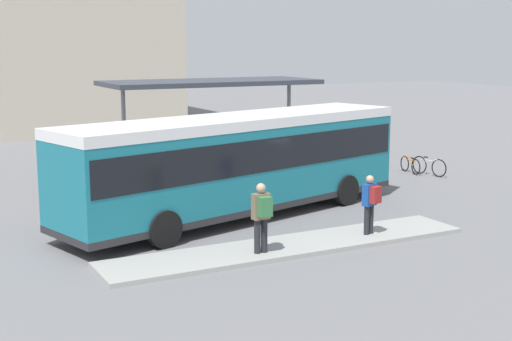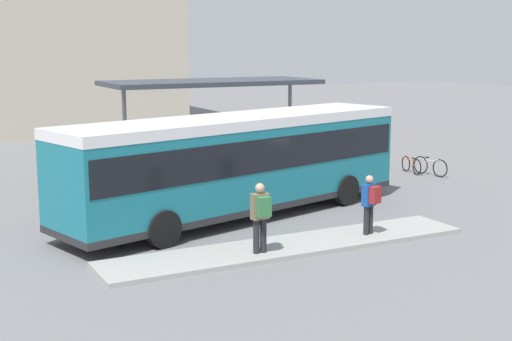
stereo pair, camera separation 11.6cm
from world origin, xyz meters
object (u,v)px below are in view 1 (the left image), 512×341
object	(u,v)px
pedestrian_waiting	(371,201)
bicycle_orange	(410,165)
city_bus	(239,158)
bicycle_white	(429,166)
pedestrian_companion	(262,214)

from	to	relation	value
pedestrian_waiting	bicycle_orange	distance (m)	10.57
city_bus	bicycle_orange	size ratio (longest dim) A/B	7.91
pedestrian_waiting	city_bus	bearing A→B (deg)	12.15
pedestrian_waiting	bicycle_white	xyz separation A→B (m)	(7.88, 6.61, -0.69)
pedestrian_waiting	bicycle_orange	xyz separation A→B (m)	(7.54, 7.37, -0.72)
city_bus	bicycle_white	xyz separation A→B (m)	(9.96, 2.73, -1.45)
city_bus	pedestrian_companion	distance (m)	4.38
bicycle_white	pedestrian_companion	bearing A→B (deg)	-68.47
city_bus	bicycle_white	bearing A→B (deg)	0.11
pedestrian_companion	pedestrian_waiting	bearing A→B (deg)	-86.31
pedestrian_companion	bicycle_white	distance (m)	13.28
pedestrian_companion	bicycle_white	size ratio (longest dim) A/B	1.03
pedestrian_waiting	bicycle_orange	bearing A→B (deg)	-61.66
city_bus	bicycle_orange	distance (m)	10.34
bicycle_white	bicycle_orange	xyz separation A→B (m)	(-0.35, 0.76, -0.04)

